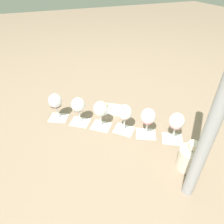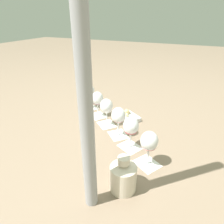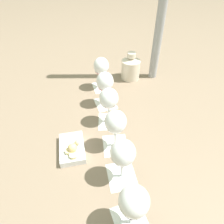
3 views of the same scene
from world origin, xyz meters
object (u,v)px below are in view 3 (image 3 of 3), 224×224
wine_glass_0 (101,67)px  wine_glass_4 (123,154)px  wine_glass_3 (116,124)px  ceramic_vase (131,67)px  snack_dish (72,148)px  wine_glass_1 (105,83)px  wine_glass_2 (109,100)px  wine_glass_5 (134,203)px

wine_glass_0 → wine_glass_4: (0.44, -0.33, -0.00)m
wine_glass_3 → wine_glass_4: (0.11, -0.08, -0.00)m
ceramic_vase → snack_dish: (0.18, -0.56, -0.05)m
wine_glass_3 → wine_glass_4: size_ratio=1.00×
wine_glass_0 → wine_glass_1: same height
wine_glass_2 → ceramic_vase: (-0.17, 0.35, -0.05)m
wine_glass_1 → wine_glass_2: 0.13m
wine_glass_2 → wine_glass_5: same height
wine_glass_0 → wine_glass_5: bearing=-37.7°
wine_glass_0 → snack_dish: bearing=-58.8°
wine_glass_3 → wine_glass_5: 0.28m
wine_glass_0 → ceramic_vase: wine_glass_0 is taller
wine_glass_1 → wine_glass_5: bearing=-37.6°
wine_glass_3 → wine_glass_4: bearing=-38.1°
wine_glass_2 → wine_glass_5: bearing=-37.5°
wine_glass_3 → wine_glass_0: bearing=142.8°
wine_glass_1 → ceramic_vase: 0.28m
wine_glass_5 → ceramic_vase: wine_glass_5 is taller
wine_glass_1 → wine_glass_4: (0.32, -0.24, -0.00)m
wine_glass_0 → wine_glass_2: same height
wine_glass_1 → wine_glass_5: same height
wine_glass_1 → wine_glass_2: bearing=-38.1°
wine_glass_0 → ceramic_vase: (0.05, 0.18, -0.05)m
wine_glass_1 → wine_glass_4: same height
wine_glass_4 → ceramic_vase: size_ratio=1.10×
wine_glass_3 → wine_glass_5: (0.22, -0.18, 0.00)m
wine_glass_3 → snack_dish: bearing=-126.5°
wine_glass_4 → wine_glass_3: bearing=141.9°
wine_glass_5 → wine_glass_2: bearing=142.5°
wine_glass_5 → ceramic_vase: (-0.50, 0.61, -0.05)m
wine_glass_5 → wine_glass_4: bearing=141.5°
wine_glass_5 → ceramic_vase: 0.79m
wine_glass_2 → ceramic_vase: bearing=115.7°
wine_glass_2 → snack_dish: size_ratio=1.01×
wine_glass_0 → wine_glass_4: same height
wine_glass_0 → wine_glass_2: (0.22, -0.17, -0.00)m
wine_glass_1 → snack_dish: 0.33m
wine_glass_1 → snack_dish: wine_glass_1 is taller
wine_glass_1 → ceramic_vase: bearing=104.0°
wine_glass_4 → wine_glass_5: 0.15m
wine_glass_3 → snack_dish: 0.19m
wine_glass_3 → snack_dish: (-0.10, -0.13, -0.10)m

